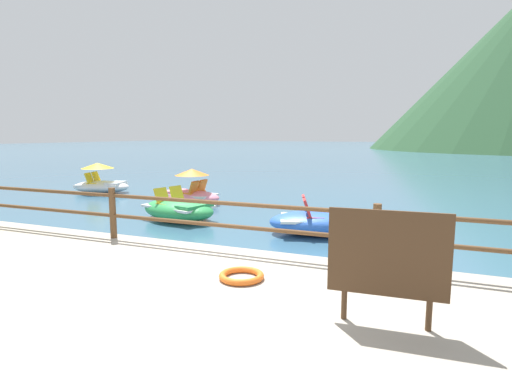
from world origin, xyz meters
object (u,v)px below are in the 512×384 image
object	(u,v)px
life_ring	(241,276)
pedal_boat_1	(190,192)
pedal_boat_4	(101,183)
pedal_boat_3	(179,209)
pedal_boat_2	(323,222)
sign_board	(388,256)

from	to	relation	value
life_ring	pedal_boat_1	size ratio (longest dim) A/B	0.26
pedal_boat_1	pedal_boat_4	xyz separation A→B (m)	(-4.74, 0.98, 0.01)
pedal_boat_3	life_ring	bearing A→B (deg)	-49.61
pedal_boat_3	pedal_boat_2	bearing A→B (deg)	-1.47
life_ring	pedal_boat_2	size ratio (longest dim) A/B	0.22
pedal_boat_2	life_ring	bearing A→B (deg)	-91.43
pedal_boat_4	life_ring	bearing A→B (deg)	-39.46
pedal_boat_1	pedal_boat_4	bearing A→B (deg)	168.27
sign_board	pedal_boat_2	xyz separation A→B (m)	(-1.78, 5.16, -0.84)
pedal_boat_4	pedal_boat_2	bearing A→B (deg)	-19.72
sign_board	pedal_boat_3	bearing A→B (deg)	137.79
life_ring	pedal_boat_1	world-z (taller)	pedal_boat_1
pedal_boat_3	sign_board	bearing A→B (deg)	-42.21
pedal_boat_2	pedal_boat_4	xyz separation A→B (m)	(-9.87, 3.54, 0.11)
pedal_boat_1	pedal_boat_4	distance (m)	4.84
pedal_boat_3	pedal_boat_4	xyz separation A→B (m)	(-5.85, 3.43, 0.10)
life_ring	pedal_boat_2	xyz separation A→B (m)	(0.11, 4.49, -0.15)
sign_board	pedal_boat_4	size ratio (longest dim) A/B	0.47
sign_board	life_ring	distance (m)	2.12
life_ring	pedal_boat_3	distance (m)	6.04
life_ring	pedal_boat_3	world-z (taller)	pedal_boat_3
sign_board	pedal_boat_2	world-z (taller)	sign_board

